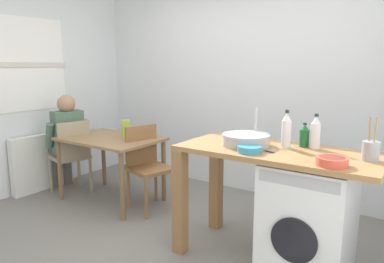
{
  "coord_description": "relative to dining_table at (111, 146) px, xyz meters",
  "views": [
    {
      "loc": [
        2.0,
        -2.25,
        1.55
      ],
      "look_at": [
        0.15,
        0.45,
        0.95
      ],
      "focal_mm": 33.89,
      "sensor_mm": 36.0,
      "label": 1
    }
  ],
  "objects": [
    {
      "name": "colander",
      "position": [
        2.5,
        -0.44,
        0.31
      ],
      "size": [
        0.2,
        0.2,
        0.06
      ],
      "color": "#D84C38",
      "rests_on": "kitchen_counter"
    },
    {
      "name": "utensil_crock",
      "position": [
        2.68,
        -0.17,
        0.35
      ],
      "size": [
        0.11,
        0.11,
        0.3
      ],
      "color": "gray",
      "rests_on": "kitchen_counter"
    },
    {
      "name": "bottle_squat_brown",
      "position": [
        2.18,
        -0.01,
        0.36
      ],
      "size": [
        0.07,
        0.07,
        0.19
      ],
      "color": "#19592D",
      "rests_on": "kitchen_counter"
    },
    {
      "name": "bottle_clear_small",
      "position": [
        2.27,
        -0.02,
        0.4
      ],
      "size": [
        0.07,
        0.07,
        0.27
      ],
      "color": "silver",
      "rests_on": "kitchen_counter"
    },
    {
      "name": "sink_basin",
      "position": [
        1.79,
        -0.22,
        0.32
      ],
      "size": [
        0.38,
        0.38,
        0.09
      ],
      "primitive_type": "cylinder",
      "color": "#9EA0A5",
      "rests_on": "kitchen_counter"
    },
    {
      "name": "wall_back",
      "position": [
        1.02,
        1.23,
        0.71
      ],
      "size": [
        4.6,
        0.1,
        2.7
      ],
      "primitive_type": "cube",
      "color": "silver",
      "rests_on": "ground_plane"
    },
    {
      "name": "seated_person",
      "position": [
        -0.7,
        -0.08,
        0.03
      ],
      "size": [
        0.55,
        0.54,
        1.2
      ],
      "rotation": [
        0.0,
        0.0,
        1.3
      ],
      "color": "#595651",
      "rests_on": "ground_plane"
    },
    {
      "name": "tap",
      "position": [
        1.79,
        -0.04,
        0.42
      ],
      "size": [
        0.02,
        0.02,
        0.28
      ],
      "primitive_type": "cylinder",
      "color": "#B2B2B7",
      "rests_on": "kitchen_counter"
    },
    {
      "name": "kitchen_counter",
      "position": [
        1.84,
        -0.22,
        0.12
      ],
      "size": [
        1.5,
        0.68,
        0.92
      ],
      "color": "#9E7042",
      "rests_on": "ground_plane"
    },
    {
      "name": "washing_machine",
      "position": [
        2.31,
        -0.22,
        -0.21
      ],
      "size": [
        0.6,
        0.61,
        0.86
      ],
      "color": "white",
      "rests_on": "ground_plane"
    },
    {
      "name": "mixing_bowl",
      "position": [
        1.91,
        -0.42,
        0.3
      ],
      "size": [
        0.18,
        0.18,
        0.05
      ],
      "color": "teal",
      "rests_on": "kitchen_counter"
    },
    {
      "name": "dining_table",
      "position": [
        0.0,
        0.0,
        0.0
      ],
      "size": [
        1.1,
        0.76,
        0.74
      ],
      "color": "olive",
      "rests_on": "ground_plane"
    },
    {
      "name": "vase",
      "position": [
        0.15,
        0.1,
        0.2
      ],
      "size": [
        0.09,
        0.09,
        0.2
      ],
      "primitive_type": "cylinder",
      "color": "#A8C63D",
      "rests_on": "dining_table"
    },
    {
      "name": "bottle_tall_green",
      "position": [
        2.08,
        -0.12,
        0.41
      ],
      "size": [
        0.07,
        0.07,
        0.29
      ],
      "color": "silver",
      "rests_on": "kitchen_counter"
    },
    {
      "name": "ground_plane",
      "position": [
        1.02,
        -0.52,
        -0.64
      ],
      "size": [
        5.46,
        5.46,
        0.0
      ],
      "primitive_type": "plane",
      "color": "slate"
    },
    {
      "name": "chair_opposite",
      "position": [
        0.48,
        0.07,
        -0.14
      ],
      "size": [
        0.49,
        0.49,
        0.9
      ],
      "rotation": [
        0.0,
        0.0,
        -1.85
      ],
      "color": "olive",
      "rests_on": "ground_plane"
    },
    {
      "name": "radiator",
      "position": [
        -1.0,
        -0.22,
        -0.29
      ],
      "size": [
        0.1,
        0.8,
        0.7
      ],
      "primitive_type": "cube",
      "color": "white",
      "rests_on": "ground_plane"
    },
    {
      "name": "chair_person_seat",
      "position": [
        -0.55,
        -0.12,
        -0.14
      ],
      "size": [
        0.49,
        0.49,
        0.9
      ],
      "rotation": [
        0.0,
        0.0,
        1.3
      ],
      "color": "gray",
      "rests_on": "ground_plane"
    },
    {
      "name": "wall_window_side",
      "position": [
        -1.13,
        -0.52,
        0.71
      ],
      "size": [
        0.12,
        3.8,
        2.7
      ],
      "color": "silver",
      "rests_on": "ground_plane"
    },
    {
      "name": "scissors",
      "position": [
        2.0,
        -0.32,
        0.28
      ],
      "size": [
        0.15,
        0.06,
        0.01
      ],
      "color": "#B2B2B7",
      "rests_on": "kitchen_counter"
    }
  ]
}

